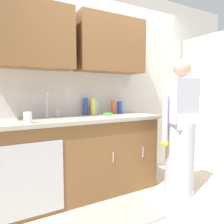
% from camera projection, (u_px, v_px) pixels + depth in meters
% --- Properties ---
extents(ground_plane, '(9.00, 9.00, 0.00)m').
position_uv_depth(ground_plane, '(153.00, 208.00, 2.31)').
color(ground_plane, beige).
extents(kitchen_wall_with_uppers, '(4.80, 0.44, 2.70)m').
position_uv_depth(kitchen_wall_with_uppers, '(99.00, 75.00, 2.96)').
color(kitchen_wall_with_uppers, beige).
rests_on(kitchen_wall_with_uppers, ground).
extents(closet_door_panel, '(0.04, 1.10, 2.10)m').
position_uv_depth(closet_door_panel, '(211.00, 105.00, 3.27)').
color(closet_door_panel, silver).
rests_on(closet_door_panel, ground).
extents(counter_cabinet, '(1.90, 0.62, 0.90)m').
position_uv_depth(counter_cabinet, '(80.00, 158.00, 2.60)').
color(counter_cabinet, brown).
rests_on(counter_cabinet, ground).
extents(countertop, '(1.96, 0.66, 0.04)m').
position_uv_depth(countertop, '(79.00, 119.00, 2.56)').
color(countertop, '#A8A093').
rests_on(countertop, counter_cabinet).
extents(sink, '(0.50, 0.36, 0.35)m').
position_uv_depth(sink, '(53.00, 120.00, 2.41)').
color(sink, '#B7BABF').
rests_on(sink, counter_cabinet).
extents(person_at_sink, '(0.55, 0.34, 1.62)m').
position_uv_depth(person_at_sink, '(180.00, 138.00, 2.59)').
color(person_at_sink, white).
rests_on(person_at_sink, ground).
extents(floor_mat, '(0.80, 0.50, 0.01)m').
position_uv_depth(floor_mat, '(120.00, 216.00, 2.16)').
color(floor_mat, gray).
rests_on(floor_mat, ground).
extents(bottle_dish_liquid, '(0.08, 0.08, 0.17)m').
position_uv_depth(bottle_dish_liquid, '(120.00, 107.00, 3.04)').
color(bottle_dish_liquid, '#334CB2').
rests_on(bottle_dish_liquid, countertop).
extents(bottle_cleaner_spray, '(0.07, 0.07, 0.22)m').
position_uv_depth(bottle_cleaner_spray, '(93.00, 107.00, 2.81)').
color(bottle_cleaner_spray, '#D8D14C').
rests_on(bottle_cleaner_spray, countertop).
extents(bottle_water_short, '(0.06, 0.06, 0.19)m').
position_uv_depth(bottle_water_short, '(113.00, 107.00, 2.97)').
color(bottle_water_short, '#E05933').
rests_on(bottle_water_short, countertop).
extents(bottle_water_tall, '(0.06, 0.06, 0.22)m').
position_uv_depth(bottle_water_tall, '(85.00, 106.00, 2.84)').
color(bottle_water_tall, '#334CB2').
rests_on(bottle_water_tall, countertop).
extents(bottle_soap, '(0.08, 0.08, 0.17)m').
position_uv_depth(bottle_soap, '(95.00, 108.00, 2.91)').
color(bottle_soap, silver).
rests_on(bottle_soap, countertop).
extents(cup_by_sink, '(0.08, 0.08, 0.11)m').
position_uv_depth(cup_by_sink, '(28.00, 118.00, 2.06)').
color(cup_by_sink, white).
rests_on(cup_by_sink, countertop).
extents(knife_on_counter, '(0.22, 0.15, 0.01)m').
position_uv_depth(knife_on_counter, '(89.00, 117.00, 2.52)').
color(knife_on_counter, silver).
rests_on(knife_on_counter, countertop).
extents(sponge, '(0.11, 0.07, 0.03)m').
position_uv_depth(sponge, '(108.00, 114.00, 2.79)').
color(sponge, '#4CBF4C').
rests_on(sponge, countertop).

